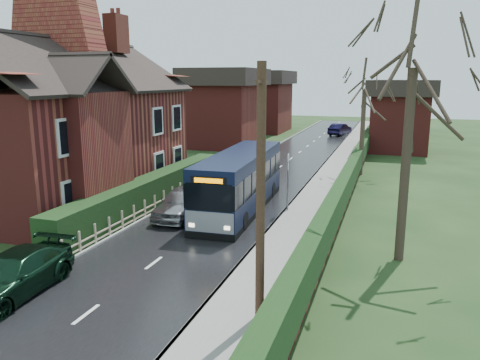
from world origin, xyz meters
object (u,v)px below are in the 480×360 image
(brick_house, at_px, (66,121))
(telegraph_pole, at_px, (261,198))
(bus_stop_sign, at_px, (288,174))
(bus, at_px, (240,182))
(car_green, at_px, (13,275))
(car_silver, at_px, (182,202))

(brick_house, height_order, telegraph_pole, brick_house)
(brick_house, xyz_separation_m, bus_stop_sign, (11.93, 1.22, -2.38))
(bus, relative_size, telegraph_pole, 1.40)
(brick_house, height_order, car_green, brick_house)
(bus, relative_size, car_green, 2.17)
(brick_house, bearing_deg, bus_stop_sign, 5.86)
(bus, relative_size, car_silver, 2.27)
(car_silver, bearing_deg, bus_stop_sign, 23.81)
(car_green, bearing_deg, telegraph_pole, 2.04)
(car_green, bearing_deg, car_silver, 78.09)
(car_silver, distance_m, bus_stop_sign, 5.37)
(bus, bearing_deg, car_silver, -141.56)
(bus, height_order, telegraph_pole, telegraph_pole)
(car_silver, relative_size, telegraph_pole, 0.62)
(brick_house, distance_m, telegraph_pole, 16.63)
(brick_house, xyz_separation_m, car_green, (5.83, -10.36, -3.72))
(brick_house, bearing_deg, car_silver, -8.29)
(brick_house, bearing_deg, bus, 5.68)
(bus_stop_sign, relative_size, telegraph_pole, 0.43)
(bus, xyz_separation_m, car_silver, (-2.30, -2.00, -0.73))
(bus, distance_m, bus_stop_sign, 2.47)
(bus, bearing_deg, bus_stop_sign, 3.96)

